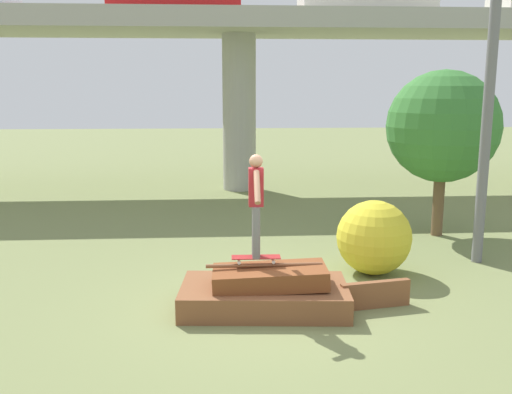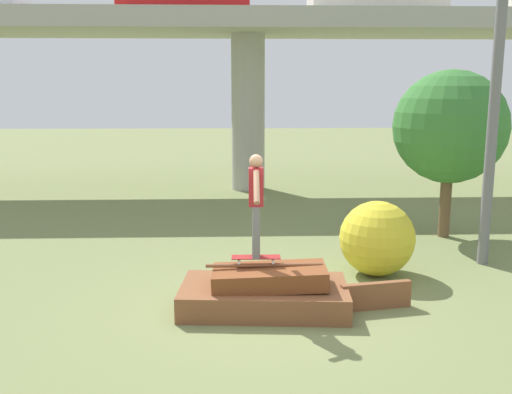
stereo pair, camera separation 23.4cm
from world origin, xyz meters
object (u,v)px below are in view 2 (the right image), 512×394
at_px(utility_pole, 501,21).
at_px(bush_yellow_flowering, 377,238).
at_px(skater, 256,199).
at_px(tree_behind_left, 450,127).
at_px(skateboard, 256,258).

distance_m(utility_pole, bush_yellow_flowering, 4.52).
bearing_deg(bush_yellow_flowering, skater, -146.33).
bearing_deg(tree_behind_left, bush_yellow_flowering, -129.97).
relative_size(tree_behind_left, bush_yellow_flowering, 2.76).
distance_m(skateboard, tree_behind_left, 6.36).
bearing_deg(skater, tree_behind_left, 42.85).
bearing_deg(bush_yellow_flowering, skateboard, -146.33).
xyz_separation_m(skateboard, tree_behind_left, (4.49, 4.17, 1.71)).
height_order(skateboard, tree_behind_left, tree_behind_left).
bearing_deg(utility_pole, skateboard, -155.07).
xyz_separation_m(tree_behind_left, bush_yellow_flowering, (-2.23, -2.66, -1.83)).
height_order(skateboard, skater, skater).
height_order(utility_pole, bush_yellow_flowering, utility_pole).
distance_m(skateboard, utility_pole, 6.23).
height_order(skateboard, bush_yellow_flowering, bush_yellow_flowering).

